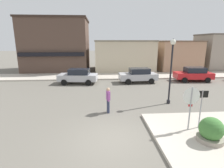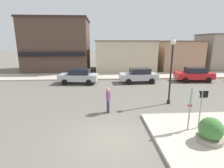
# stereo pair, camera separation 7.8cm
# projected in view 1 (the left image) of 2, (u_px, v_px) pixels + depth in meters

# --- Properties ---
(ground_plane) EXTENTS (160.00, 160.00, 0.00)m
(ground_plane) POSITION_uv_depth(u_px,v_px,m) (112.00, 139.00, 7.96)
(ground_plane) COLOR #6B665B
(sidewalk_corner) EXTENTS (6.40, 4.80, 0.15)m
(sidewalk_corner) POSITION_uv_depth(u_px,v_px,m) (219.00, 134.00, 8.29)
(sidewalk_corner) COLOR beige
(sidewalk_corner) RESTS_ON ground
(kerb_far) EXTENTS (80.00, 4.00, 0.15)m
(kerb_far) POSITION_uv_depth(u_px,v_px,m) (104.00, 76.00, 22.15)
(kerb_far) COLOR beige
(kerb_far) RESTS_ON ground
(stop_sign) EXTENTS (0.82, 0.07, 2.30)m
(stop_sign) POSITION_uv_depth(u_px,v_px,m) (191.00, 103.00, 8.24)
(stop_sign) COLOR #9E9EA3
(stop_sign) RESTS_ON ground
(one_way_sign) EXTENTS (0.60, 0.06, 2.10)m
(one_way_sign) POSITION_uv_depth(u_px,v_px,m) (201.00, 105.00, 8.50)
(one_way_sign) COLOR #9E9EA3
(one_way_sign) RESTS_ON ground
(planter) EXTENTS (1.10, 1.10, 1.23)m
(planter) POSITION_uv_depth(u_px,v_px,m) (211.00, 132.00, 7.47)
(planter) COLOR gray
(planter) RESTS_ON ground
(lamp_post) EXTENTS (0.36, 0.36, 4.54)m
(lamp_post) POSITION_uv_depth(u_px,v_px,m) (172.00, 62.00, 11.88)
(lamp_post) COLOR black
(lamp_post) RESTS_ON ground
(parked_car_nearest) EXTENTS (4.16, 2.21, 1.56)m
(parked_car_nearest) POSITION_uv_depth(u_px,v_px,m) (78.00, 76.00, 18.35)
(parked_car_nearest) COLOR #B7B7BC
(parked_car_nearest) RESTS_ON ground
(parked_car_second) EXTENTS (4.08, 2.02, 1.56)m
(parked_car_second) POSITION_uv_depth(u_px,v_px,m) (138.00, 75.00, 18.81)
(parked_car_second) COLOR #B7B7BC
(parked_car_second) RESTS_ON ground
(parked_car_third) EXTENTS (4.11, 2.08, 1.56)m
(parked_car_third) POSITION_uv_depth(u_px,v_px,m) (194.00, 74.00, 19.46)
(parked_car_third) COLOR red
(parked_car_third) RESTS_ON ground
(pedestrian_crossing_near) EXTENTS (0.25, 0.56, 1.61)m
(pedestrian_crossing_near) POSITION_uv_depth(u_px,v_px,m) (108.00, 99.00, 10.77)
(pedestrian_crossing_near) COLOR #2D334C
(pedestrian_crossing_near) RESTS_ON ground
(building_corner_shop) EXTENTS (9.24, 8.11, 7.59)m
(building_corner_shop) POSITION_uv_depth(u_px,v_px,m) (58.00, 45.00, 26.44)
(building_corner_shop) COLOR brown
(building_corner_shop) RESTS_ON ground
(building_storefront_left_near) EXTENTS (8.64, 7.24, 4.51)m
(building_storefront_left_near) POSITION_uv_depth(u_px,v_px,m) (123.00, 55.00, 26.96)
(building_storefront_left_near) COLOR beige
(building_storefront_left_near) RESTS_ON ground
(building_storefront_left_mid) EXTENTS (5.99, 7.56, 4.47)m
(building_storefront_left_mid) POSITION_uv_depth(u_px,v_px,m) (174.00, 55.00, 27.71)
(building_storefront_left_mid) COLOR tan
(building_storefront_left_mid) RESTS_ON ground
(building_storefront_right_near) EXTENTS (7.96, 5.43, 5.47)m
(building_storefront_right_near) POSITION_uv_depth(u_px,v_px,m) (224.00, 52.00, 27.58)
(building_storefront_right_near) COLOR #9E9384
(building_storefront_right_near) RESTS_ON ground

